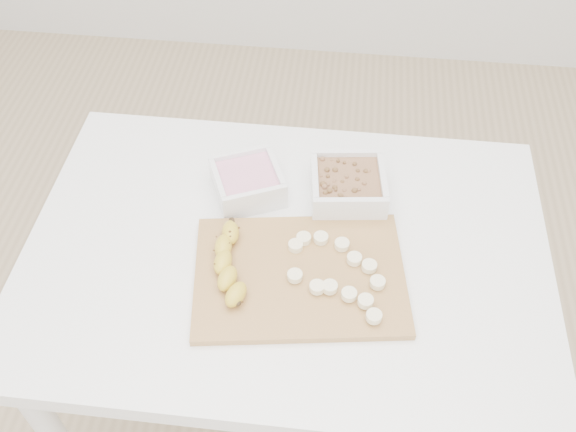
# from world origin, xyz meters

# --- Properties ---
(ground) EXTENTS (3.50, 3.50, 0.00)m
(ground) POSITION_xyz_m (0.00, 0.00, 0.00)
(ground) COLOR #C6AD89
(ground) RESTS_ON ground
(table) EXTENTS (1.00, 0.70, 0.75)m
(table) POSITION_xyz_m (0.00, 0.00, 0.65)
(table) COLOR white
(table) RESTS_ON ground
(bowl_yogurt) EXTENTS (0.17, 0.17, 0.06)m
(bowl_yogurt) POSITION_xyz_m (-0.09, 0.14, 0.78)
(bowl_yogurt) COLOR white
(bowl_yogurt) RESTS_ON table
(bowl_granola) EXTENTS (0.16, 0.16, 0.07)m
(bowl_granola) POSITION_xyz_m (0.11, 0.14, 0.78)
(bowl_granola) COLOR white
(bowl_granola) RESTS_ON table
(cutting_board) EXTENTS (0.42, 0.32, 0.01)m
(cutting_board) POSITION_xyz_m (0.03, -0.07, 0.76)
(cutting_board) COLOR #B4854D
(cutting_board) RESTS_ON table
(banana) EXTENTS (0.06, 0.19, 0.03)m
(banana) POSITION_xyz_m (-0.09, -0.07, 0.78)
(banana) COLOR gold
(banana) RESTS_ON cutting_board
(banana_slices) EXTENTS (0.18, 0.19, 0.02)m
(banana_slices) POSITION_xyz_m (0.10, -0.06, 0.77)
(banana_slices) COLOR #FAEEBC
(banana_slices) RESTS_ON cutting_board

